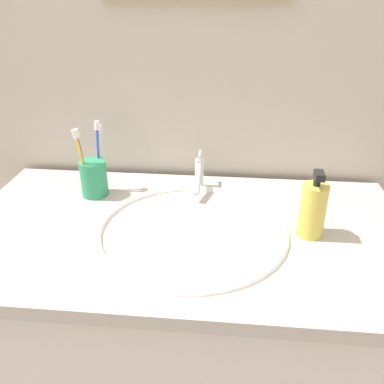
{
  "coord_description": "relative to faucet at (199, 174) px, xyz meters",
  "views": [
    {
      "loc": [
        0.1,
        -0.84,
        1.39
      ],
      "look_at": [
        0.02,
        0.02,
        0.95
      ],
      "focal_mm": 38.53,
      "sensor_mm": 36.0,
      "label": 1
    }
  ],
  "objects": [
    {
      "name": "tiled_wall_back",
      "position": [
        -0.02,
        0.13,
        0.29
      ],
      "size": [
        2.29,
        0.04,
        2.4
      ],
      "primitive_type": "cube",
      "color": "beige",
      "rests_on": "ground"
    },
    {
      "name": "vanity_counter",
      "position": [
        -0.02,
        -0.21,
        -0.48
      ],
      "size": [
        1.09,
        0.6,
        0.86
      ],
      "color": "silver",
      "rests_on": "ground"
    },
    {
      "name": "sink_basin",
      "position": [
        -0.0,
        -0.22,
        -0.09
      ],
      "size": [
        0.47,
        0.47,
        0.12
      ],
      "color": "white",
      "rests_on": "vanity_counter"
    },
    {
      "name": "faucet",
      "position": [
        0.0,
        0.0,
        0.0
      ],
      "size": [
        0.02,
        0.14,
        0.1
      ],
      "color": "silver",
      "rests_on": "sink_basin"
    },
    {
      "name": "toothbrush_cup",
      "position": [
        -0.28,
        -0.06,
        0.0
      ],
      "size": [
        0.07,
        0.07,
        0.1
      ],
      "primitive_type": "cylinder",
      "color": "#2D9966",
      "rests_on": "vanity_counter"
    },
    {
      "name": "toothbrush_white",
      "position": [
        -0.27,
        -0.02,
        0.06
      ],
      "size": [
        0.02,
        0.03,
        0.18
      ],
      "color": "white",
      "rests_on": "toothbrush_cup"
    },
    {
      "name": "toothbrush_yellow",
      "position": [
        -0.3,
        -0.08,
        0.07
      ],
      "size": [
        0.02,
        0.04,
        0.2
      ],
      "color": "yellow",
      "rests_on": "toothbrush_cup"
    },
    {
      "name": "toothbrush_purple",
      "position": [
        -0.31,
        -0.07,
        0.07
      ],
      "size": [
        0.02,
        0.02,
        0.19
      ],
      "color": "purple",
      "rests_on": "toothbrush_cup"
    },
    {
      "name": "toothbrush_blue",
      "position": [
        -0.27,
        -0.03,
        0.07
      ],
      "size": [
        0.02,
        0.02,
        0.2
      ],
      "color": "blue",
      "rests_on": "toothbrush_cup"
    },
    {
      "name": "soap_dispenser",
      "position": [
        0.28,
        -0.21,
        0.02
      ],
      "size": [
        0.06,
        0.06,
        0.17
      ],
      "color": "#DBCC4C",
      "rests_on": "vanity_counter"
    }
  ]
}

